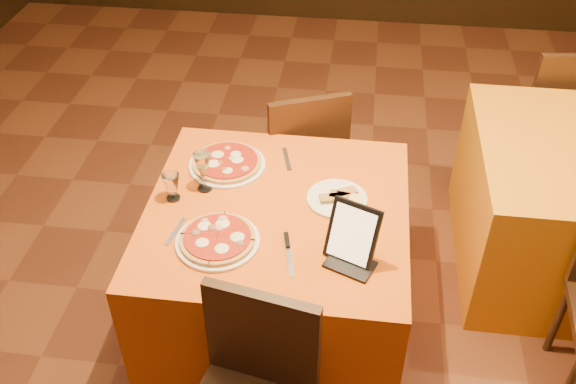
# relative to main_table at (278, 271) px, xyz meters

# --- Properties ---
(floor) EXTENTS (6.00, 7.00, 0.01)m
(floor) POSITION_rel_main_table_xyz_m (0.05, 0.10, -0.38)
(floor) COLOR #5E2D19
(floor) RESTS_ON ground
(main_table) EXTENTS (1.10, 1.10, 0.75)m
(main_table) POSITION_rel_main_table_xyz_m (0.00, 0.00, 0.00)
(main_table) COLOR #D3560D
(main_table) RESTS_ON floor
(side_table) EXTENTS (1.10, 1.10, 0.75)m
(side_table) POSITION_rel_main_table_xyz_m (1.45, 0.63, 0.00)
(side_table) COLOR orange
(side_table) RESTS_ON floor
(chair_main_far) EXTENTS (0.55, 0.55, 0.91)m
(chair_main_far) POSITION_rel_main_table_xyz_m (-0.00, 0.81, 0.08)
(chair_main_far) COLOR black
(chair_main_far) RESTS_ON floor
(chair_side_far) EXTENTS (0.51, 0.51, 0.91)m
(chair_side_far) POSITION_rel_main_table_xyz_m (1.45, 1.46, 0.08)
(chair_side_far) COLOR black
(chair_side_far) RESTS_ON floor
(pizza_near) EXTENTS (0.33, 0.33, 0.03)m
(pizza_near) POSITION_rel_main_table_xyz_m (-0.20, -0.24, 0.39)
(pizza_near) COLOR white
(pizza_near) RESTS_ON main_table
(pizza_far) EXTENTS (0.35, 0.35, 0.03)m
(pizza_far) POSITION_rel_main_table_xyz_m (-0.27, 0.26, 0.39)
(pizza_far) COLOR white
(pizza_far) RESTS_ON main_table
(cutlet_dish) EXTENTS (0.26, 0.26, 0.03)m
(cutlet_dish) POSITION_rel_main_table_xyz_m (0.25, 0.09, 0.39)
(cutlet_dish) COLOR white
(cutlet_dish) RESTS_ON main_table
(wine_glass) EXTENTS (0.11, 0.11, 0.19)m
(wine_glass) POSITION_rel_main_table_xyz_m (-0.33, 0.09, 0.47)
(wine_glass) COLOR #C2BD6E
(wine_glass) RESTS_ON main_table
(water_glass) EXTENTS (0.08, 0.08, 0.13)m
(water_glass) POSITION_rel_main_table_xyz_m (-0.45, 0.01, 0.44)
(water_glass) COLOR white
(water_glass) RESTS_ON main_table
(tablet) EXTENTS (0.22, 0.17, 0.24)m
(tablet) POSITION_rel_main_table_xyz_m (0.32, -0.25, 0.49)
(tablet) COLOR black
(tablet) RESTS_ON main_table
(knife) EXTENTS (0.07, 0.21, 0.01)m
(knife) POSITION_rel_main_table_xyz_m (0.09, -0.28, 0.38)
(knife) COLOR silver
(knife) RESTS_ON main_table
(fork_near) EXTENTS (0.05, 0.17, 0.01)m
(fork_near) POSITION_rel_main_table_xyz_m (-0.38, -0.20, 0.38)
(fork_near) COLOR silver
(fork_near) RESTS_ON main_table
(fork_far) EXTENTS (0.07, 0.18, 0.01)m
(fork_far) POSITION_rel_main_table_xyz_m (-0.00, 0.35, 0.38)
(fork_far) COLOR #BAB8BF
(fork_far) RESTS_ON main_table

